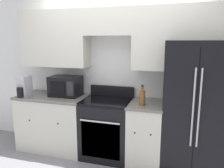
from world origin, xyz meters
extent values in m
plane|color=gray|center=(0.00, 0.00, 0.00)|extent=(12.00, 12.00, 0.00)
cube|color=white|center=(0.00, 0.66, 1.30)|extent=(8.00, 0.06, 2.60)
cube|color=beige|center=(-1.00, 0.46, 1.81)|extent=(1.11, 0.33, 0.88)
cube|color=beige|center=(-0.08, 0.46, 2.05)|extent=(0.73, 0.33, 0.40)
cube|color=beige|center=(0.92, 0.46, 1.81)|extent=(1.28, 0.33, 0.88)
cube|color=beige|center=(-1.00, 0.31, 0.43)|extent=(1.11, 0.62, 0.87)
cube|color=slate|center=(-1.00, 0.31, 0.89)|extent=(1.13, 0.64, 0.03)
sphere|color=black|center=(-1.25, 0.00, 0.56)|extent=(0.03, 0.03, 0.03)
sphere|color=black|center=(-0.75, 0.00, 0.56)|extent=(0.03, 0.03, 0.03)
cube|color=beige|center=(0.52, 0.31, 0.43)|extent=(0.48, 0.62, 0.87)
cube|color=slate|center=(0.52, 0.31, 0.89)|extent=(0.50, 0.64, 0.03)
sphere|color=black|center=(0.41, 0.00, 0.56)|extent=(0.03, 0.03, 0.03)
sphere|color=black|center=(0.63, 0.00, 0.56)|extent=(0.03, 0.03, 0.03)
cube|color=black|center=(-0.08, 0.31, 0.43)|extent=(0.73, 0.62, 0.86)
cube|color=black|center=(-0.08, 0.01, 0.39)|extent=(0.58, 0.01, 0.55)
cube|color=black|center=(-0.08, 0.31, 0.88)|extent=(0.73, 0.62, 0.04)
cube|color=black|center=(-0.08, 0.59, 0.98)|extent=(0.73, 0.04, 0.16)
cylinder|color=silver|center=(-0.08, -0.02, 0.67)|extent=(0.58, 0.02, 0.02)
cube|color=black|center=(1.16, 0.36, 0.89)|extent=(0.80, 0.71, 1.79)
cube|color=black|center=(1.16, 0.00, 0.89)|extent=(0.01, 0.01, 1.64)
cylinder|color=#B7B7BC|center=(1.12, -0.02, 0.98)|extent=(0.02, 0.02, 0.98)
cylinder|color=#B7B7BC|center=(1.19, -0.02, 0.98)|extent=(0.02, 0.02, 0.98)
cube|color=black|center=(-0.80, 0.37, 1.06)|extent=(0.48, 0.34, 0.32)
cube|color=black|center=(-0.84, 0.20, 1.06)|extent=(0.26, 0.01, 0.21)
cube|color=#262628|center=(-0.63, 0.20, 1.06)|extent=(0.10, 0.01, 0.22)
cylinder|color=brown|center=(0.47, 0.19, 1.01)|extent=(0.08, 0.08, 0.20)
cylinder|color=brown|center=(0.47, 0.19, 1.14)|extent=(0.03, 0.03, 0.06)
cylinder|color=black|center=(0.47, 0.19, 1.18)|extent=(0.04, 0.04, 0.02)
cube|color=#B7B7BC|center=(-1.43, 0.17, 1.07)|extent=(0.15, 0.21, 0.33)
cylinder|color=black|center=(-1.43, 0.06, 1.00)|extent=(0.11, 0.11, 0.15)
camera|label=1|loc=(0.90, -2.72, 1.78)|focal=35.00mm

